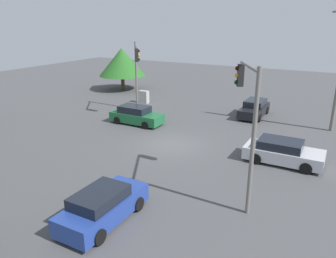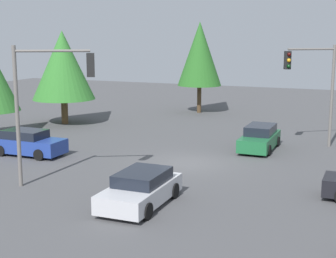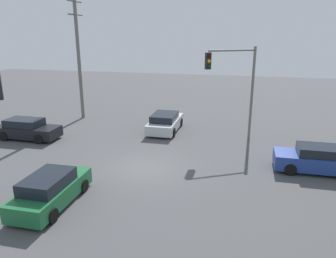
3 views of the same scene
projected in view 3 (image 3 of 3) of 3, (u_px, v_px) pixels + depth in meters
name	position (u px, v px, depth m)	size (l,w,h in m)	color
ground_plane	(145.00, 168.00, 18.11)	(80.00, 80.00, 0.00)	#4C4C4F
sedan_green	(51.00, 190.00, 14.15)	(4.27, 1.85, 1.45)	#1E6638
sedan_dark	(27.00, 129.00, 22.82)	(1.84, 4.42, 1.42)	black
sedan_blue	(316.00, 159.00, 17.50)	(1.86, 4.20, 1.44)	#233D93
sedan_silver	(165.00, 122.00, 24.61)	(4.39, 2.06, 1.37)	silver
traffic_signal_main	(235.00, 78.00, 21.58)	(1.91, 3.19, 6.31)	slate
utility_pole_tall	(79.00, 55.00, 26.96)	(2.20, 0.28, 10.09)	slate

